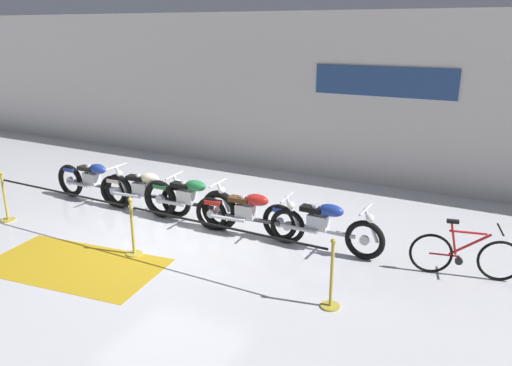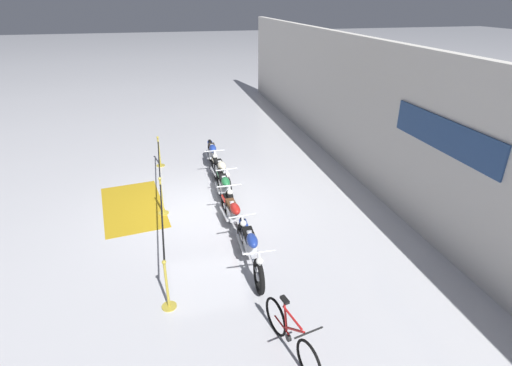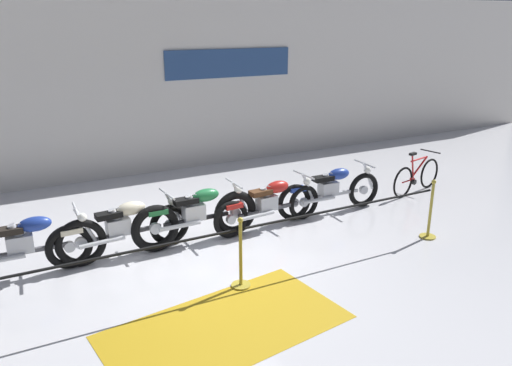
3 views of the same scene
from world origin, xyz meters
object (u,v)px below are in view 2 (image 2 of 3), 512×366
(motorcycle_blue_0, at_px, (213,156))
(motorcycle_green_2, at_px, (225,191))
(motorcycle_blue_4, at_px, (250,248))
(stanchion_mid_right, at_px, (168,292))
(stanchion_far_left, at_px, (160,173))
(floor_banner, at_px, (133,206))
(motorcycle_cream_1, at_px, (221,173))
(bicycle, at_px, (291,336))
(motorcycle_red_3, at_px, (233,216))
(stanchion_mid_left, at_px, (162,202))

(motorcycle_blue_0, height_order, motorcycle_green_2, motorcycle_green_2)
(motorcycle_green_2, height_order, motorcycle_blue_4, motorcycle_green_2)
(motorcycle_blue_4, relative_size, stanchion_mid_right, 2.20)
(stanchion_far_left, xyz_separation_m, floor_banner, (0.53, -0.81, -0.69))
(motorcycle_cream_1, xyz_separation_m, stanchion_mid_right, (4.86, -1.75, -0.10))
(floor_banner, bearing_deg, bicycle, 17.15)
(stanchion_far_left, distance_m, stanchion_mid_right, 4.77)
(motorcycle_green_2, bearing_deg, bicycle, 2.23)
(motorcycle_blue_4, xyz_separation_m, stanchion_mid_right, (0.83, -1.74, -0.11))
(motorcycle_cream_1, height_order, floor_banner, motorcycle_cream_1)
(motorcycle_red_3, bearing_deg, floor_banner, -128.85)
(stanchion_mid_left, bearing_deg, stanchion_far_left, 180.00)
(motorcycle_blue_4, bearing_deg, motorcycle_blue_0, -179.56)
(stanchion_mid_right, bearing_deg, motorcycle_green_2, 155.33)
(motorcycle_red_3, relative_size, floor_banner, 0.76)
(motorcycle_red_3, distance_m, stanchion_mid_left, 2.15)
(motorcycle_cream_1, height_order, motorcycle_blue_4, same)
(motorcycle_blue_0, xyz_separation_m, motorcycle_green_2, (2.65, -0.03, 0.00))
(motorcycle_red_3, relative_size, bicycle, 1.35)
(motorcycle_blue_0, bearing_deg, motorcycle_red_3, -0.79)
(motorcycle_red_3, height_order, motorcycle_blue_4, motorcycle_blue_4)
(motorcycle_blue_0, relative_size, motorcycle_red_3, 1.03)
(motorcycle_blue_4, bearing_deg, motorcycle_green_2, -178.44)
(bicycle, relative_size, stanchion_mid_left, 1.57)
(motorcycle_blue_4, relative_size, stanchion_far_left, 0.33)
(motorcycle_blue_0, distance_m, stanchion_mid_right, 6.50)
(motorcycle_green_2, xyz_separation_m, motorcycle_red_3, (1.38, -0.02, -0.02))
(stanchion_far_left, bearing_deg, motorcycle_red_3, 33.28)
(motorcycle_blue_0, bearing_deg, bicycle, 1.22)
(motorcycle_red_3, bearing_deg, stanchion_far_left, -146.72)
(motorcycle_red_3, bearing_deg, stanchion_mid_right, -36.21)
(motorcycle_blue_0, bearing_deg, motorcycle_cream_1, 1.97)
(motorcycle_green_2, relative_size, floor_banner, 0.76)
(motorcycle_blue_0, relative_size, floor_banner, 0.78)
(stanchion_mid_left, bearing_deg, stanchion_mid_right, 0.00)
(bicycle, xyz_separation_m, floor_banner, (-5.76, -2.67, -0.36))
(motorcycle_cream_1, relative_size, floor_banner, 0.79)
(motorcycle_blue_0, xyz_separation_m, stanchion_mid_left, (2.65, -1.70, -0.12))
(motorcycle_blue_4, bearing_deg, motorcycle_cream_1, 179.91)
(stanchion_mid_left, height_order, stanchion_mid_right, same)
(bicycle, bearing_deg, motorcycle_blue_0, -178.78)
(motorcycle_cream_1, distance_m, floor_banner, 2.67)
(motorcycle_cream_1, height_order, stanchion_far_left, stanchion_far_left)
(motorcycle_cream_1, distance_m, stanchion_mid_left, 2.15)
(stanchion_mid_right, bearing_deg, bicycle, 50.61)
(motorcycle_cream_1, bearing_deg, motorcycle_blue_0, -178.03)
(stanchion_mid_left, bearing_deg, motorcycle_green_2, 90.18)
(motorcycle_red_3, distance_m, stanchion_far_left, 3.01)
(floor_banner, bearing_deg, motorcycle_green_2, 68.70)
(motorcycle_blue_0, relative_size, stanchion_mid_right, 2.20)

